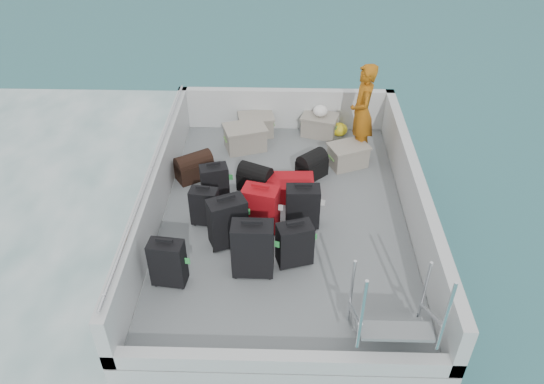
{
  "coord_description": "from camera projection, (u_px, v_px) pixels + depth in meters",
  "views": [
    {
      "loc": [
        -0.01,
        -5.64,
        5.26
      ],
      "look_at": [
        -0.16,
        0.02,
        1.0
      ],
      "focal_mm": 35.0,
      "sensor_mm": 36.0,
      "label": 1
    }
  ],
  "objects": [
    {
      "name": "duffel_0",
      "position": [
        194.0,
        169.0,
        7.91
      ],
      "size": [
        0.61,
        0.54,
        0.32
      ],
      "primitive_type": null,
      "rotation": [
        0.0,
        0.0,
        0.58
      ],
      "color": "black",
      "rests_on": "deck"
    },
    {
      "name": "crate_3",
      "position": [
        348.0,
        156.0,
        8.18
      ],
      "size": [
        0.65,
        0.56,
        0.33
      ],
      "primitive_type": "cube",
      "rotation": [
        0.0,
        0.0,
        0.4
      ],
      "color": "gray",
      "rests_on": "deck"
    },
    {
      "name": "duffel_2",
      "position": [
        312.0,
        167.0,
        7.95
      ],
      "size": [
        0.51,
        0.5,
        0.32
      ],
      "primitive_type": null,
      "rotation": [
        0.0,
        0.0,
        0.75
      ],
      "color": "black",
      "rests_on": "deck"
    },
    {
      "name": "suitcase_1",
      "position": [
        205.0,
        207.0,
        6.99
      ],
      "size": [
        0.38,
        0.25,
        0.55
      ],
      "primitive_type": "cube",
      "rotation": [
        0.0,
        0.0,
        -0.13
      ],
      "color": "black",
      "rests_on": "deck"
    },
    {
      "name": "duffel_1",
      "position": [
        255.0,
        180.0,
        7.68
      ],
      "size": [
        0.55,
        0.47,
        0.32
      ],
      "primitive_type": null,
      "rotation": [
        0.0,
        0.0,
        -0.43
      ],
      "color": "black",
      "rests_on": "deck"
    },
    {
      "name": "suitcase_3",
      "position": [
        253.0,
        249.0,
        6.2
      ],
      "size": [
        0.49,
        0.29,
        0.74
      ],
      "primitive_type": "cube",
      "rotation": [
        0.0,
        0.0,
        -0.01
      ],
      "color": "black",
      "rests_on": "deck"
    },
    {
      "name": "crate_1",
      "position": [
        256.0,
        126.0,
        8.92
      ],
      "size": [
        0.6,
        0.46,
        0.33
      ],
      "primitive_type": "cube",
      "rotation": [
        0.0,
        0.0,
        0.17
      ],
      "color": "gray",
      "rests_on": "deck"
    },
    {
      "name": "ground",
      "position": [
        283.0,
        248.0,
        7.66
      ],
      "size": [
        160.0,
        160.0,
        0.0
      ],
      "primitive_type": "plane",
      "color": "#185156",
      "rests_on": "ground"
    },
    {
      "name": "suitcase_7",
      "position": [
        303.0,
        207.0,
        6.94
      ],
      "size": [
        0.45,
        0.26,
        0.61
      ],
      "primitive_type": "cube",
      "rotation": [
        0.0,
        0.0,
        0.03
      ],
      "color": "black",
      "rests_on": "deck"
    },
    {
      "name": "yellow_bag",
      "position": [
        339.0,
        129.0,
        8.94
      ],
      "size": [
        0.28,
        0.26,
        0.22
      ],
      "primitive_type": "ellipsoid",
      "color": "yellow",
      "rests_on": "deck"
    },
    {
      "name": "deck",
      "position": [
        284.0,
        216.0,
        7.3
      ],
      "size": [
        3.3,
        4.7,
        0.02
      ],
      "primitive_type": "cube",
      "color": "slate",
      "rests_on": "ferry_hull"
    },
    {
      "name": "crate_2",
      "position": [
        319.0,
        126.0,
        8.92
      ],
      "size": [
        0.63,
        0.52,
        0.33
      ],
      "primitive_type": "cube",
      "rotation": [
        0.0,
        0.0,
        -0.28
      ],
      "color": "gray",
      "rests_on": "deck"
    },
    {
      "name": "passenger",
      "position": [
        362.0,
        112.0,
        8.04
      ],
      "size": [
        0.37,
        0.57,
        1.54
      ],
      "primitive_type": "imported",
      "rotation": [
        0.0,
        0.0,
        -1.56
      ],
      "color": "orange",
      "rests_on": "deck"
    },
    {
      "name": "suitcase_2",
      "position": [
        215.0,
        183.0,
        7.42
      ],
      "size": [
        0.43,
        0.32,
        0.55
      ],
      "primitive_type": "cube",
      "rotation": [
        0.0,
        0.0,
        0.27
      ],
      "color": "black",
      "rests_on": "deck"
    },
    {
      "name": "ferry_hull",
      "position": [
        284.0,
        232.0,
        7.48
      ],
      "size": [
        3.6,
        5.0,
        0.6
      ],
      "primitive_type": "cube",
      "color": "silver",
      "rests_on": "ground"
    },
    {
      "name": "crate_0",
      "position": [
        245.0,
        138.0,
        8.55
      ],
      "size": [
        0.72,
        0.6,
        0.37
      ],
      "primitive_type": "cube",
      "rotation": [
        0.0,
        0.0,
        0.32
      ],
      "color": "gray",
      "rests_on": "deck"
    },
    {
      "name": "suitcase_0",
      "position": [
        168.0,
        263.0,
        6.1
      ],
      "size": [
        0.42,
        0.27,
        0.62
      ],
      "primitive_type": "cube",
      "rotation": [
        0.0,
        0.0,
        -0.12
      ],
      "color": "black",
      "rests_on": "deck"
    },
    {
      "name": "white_bag",
      "position": [
        320.0,
        112.0,
        8.77
      ],
      "size": [
        0.24,
        0.24,
        0.18
      ],
      "primitive_type": "ellipsoid",
      "color": "white",
      "rests_on": "crate_2"
    },
    {
      "name": "suitcase_4",
      "position": [
        228.0,
        223.0,
        6.63
      ],
      "size": [
        0.54,
        0.44,
        0.68
      ],
      "primitive_type": "cube",
      "rotation": [
        0.0,
        0.0,
        0.43
      ],
      "color": "black",
      "rests_on": "deck"
    },
    {
      "name": "suitcase_8",
      "position": [
        289.0,
        188.0,
        7.57
      ],
      "size": [
        0.7,
        0.47,
        0.27
      ],
      "primitive_type": "cube",
      "rotation": [
        0.0,
        0.0,
        1.59
      ],
      "color": "#A10C18",
      "rests_on": "deck"
    },
    {
      "name": "suitcase_6",
      "position": [
        295.0,
        245.0,
        6.38
      ],
      "size": [
        0.47,
        0.36,
        0.59
      ],
      "primitive_type": "cube",
      "rotation": [
        0.0,
        0.0,
        0.29
      ],
      "color": "black",
      "rests_on": "deck"
    },
    {
      "name": "suitcase_5",
      "position": [
        261.0,
        209.0,
        6.89
      ],
      "size": [
        0.51,
        0.38,
        0.64
      ],
      "primitive_type": "cube",
      "rotation": [
        0.0,
        0.0,
        -0.25
      ],
      "color": "#A10C18",
      "rests_on": "deck"
    },
    {
      "name": "deck_fittings",
      "position": [
        311.0,
        209.0,
        6.8
      ],
      "size": [
        3.6,
        5.0,
        0.9
      ],
      "color": "silver",
      "rests_on": "deck"
    }
  ]
}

